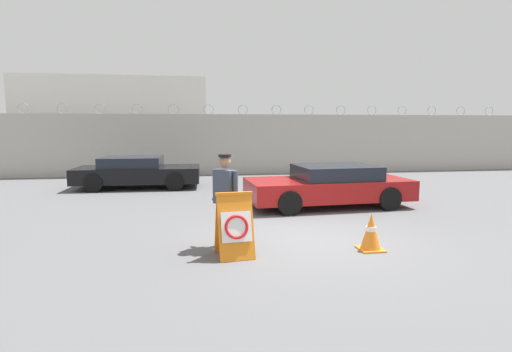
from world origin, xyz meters
TOP-DOWN VIEW (x-y plane):
  - ground_plane at (0.00, 0.00)m, footprint 90.00×90.00m
  - perimeter_wall at (0.00, 11.15)m, footprint 36.00×0.30m
  - building_block at (-6.38, 15.57)m, footprint 9.42×5.15m
  - barricade_sign at (-1.57, -0.90)m, footprint 0.69×0.70m
  - security_guard at (-1.68, -0.30)m, footprint 0.49×0.66m
  - traffic_cone_near at (0.97, -0.90)m, footprint 0.44×0.44m
  - parked_car_front_coupe at (-4.39, 7.46)m, footprint 4.50×2.05m
  - parked_car_rear_sedan at (1.54, 3.14)m, footprint 4.69×2.24m

SIDE VIEW (x-z plane):
  - ground_plane at x=0.00m, z-range 0.00..0.00m
  - traffic_cone_near at x=0.97m, z-range 0.00..0.69m
  - barricade_sign at x=-1.57m, z-range 0.00..1.15m
  - parked_car_front_coupe at x=-4.39m, z-range 0.02..1.17m
  - parked_car_rear_sedan at x=1.54m, z-range 0.01..1.18m
  - security_guard at x=-1.68m, z-range 0.10..1.87m
  - perimeter_wall at x=0.00m, z-range -0.22..3.05m
  - building_block at x=-6.38m, z-range 0.00..4.75m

